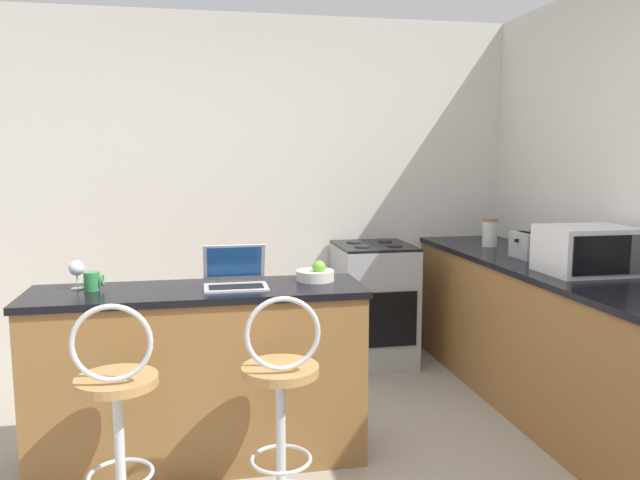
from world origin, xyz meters
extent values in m
cube|color=silver|center=(0.00, 2.33, 1.30)|extent=(12.00, 0.06, 2.60)
cube|color=olive|center=(-0.42, 0.65, 0.43)|extent=(1.63, 0.47, 0.87)
cube|color=black|center=(-0.42, 0.65, 0.89)|extent=(1.66, 0.50, 0.03)
cube|color=olive|center=(1.68, 0.90, 0.43)|extent=(0.64, 2.80, 0.87)
cube|color=black|center=(1.68, 0.90, 0.89)|extent=(0.67, 2.83, 0.03)
cylinder|color=silver|center=(-0.77, 0.15, 0.32)|extent=(0.04, 0.04, 0.61)
torus|color=silver|center=(-0.77, 0.15, 0.22)|extent=(0.28, 0.28, 0.02)
cylinder|color=#B7844C|center=(-0.77, 0.15, 0.63)|extent=(0.34, 0.34, 0.04)
torus|color=silver|center=(-0.77, 0.06, 0.82)|extent=(0.32, 0.02, 0.32)
cylinder|color=silver|center=(-0.08, 0.15, 0.32)|extent=(0.04, 0.04, 0.61)
torus|color=silver|center=(-0.08, 0.15, 0.22)|extent=(0.28, 0.28, 0.02)
cylinder|color=#B7844C|center=(-0.08, 0.15, 0.63)|extent=(0.34, 0.34, 0.04)
torus|color=silver|center=(-0.08, 0.06, 0.82)|extent=(0.32, 0.02, 0.32)
cube|color=#B7BABF|center=(-0.24, 0.62, 0.91)|extent=(0.31, 0.21, 0.01)
cube|color=black|center=(-0.24, 0.61, 0.92)|extent=(0.27, 0.12, 0.00)
cube|color=#B7BABF|center=(-0.24, 0.74, 1.02)|extent=(0.31, 0.08, 0.19)
cube|color=#19478C|center=(-0.24, 0.73, 1.02)|extent=(0.28, 0.06, 0.16)
cube|color=silver|center=(1.72, 0.65, 1.04)|extent=(0.48, 0.38, 0.26)
cube|color=black|center=(1.68, 0.45, 1.04)|extent=(0.34, 0.01, 0.21)
cube|color=#4C4C51|center=(1.89, 0.45, 1.04)|extent=(0.10, 0.01, 0.21)
cube|color=#9EA3A8|center=(1.70, 1.18, 0.99)|extent=(0.21, 0.24, 0.17)
cube|color=black|center=(1.66, 1.18, 1.07)|extent=(0.05, 0.17, 0.00)
cube|color=black|center=(1.74, 1.18, 1.07)|extent=(0.05, 0.17, 0.00)
cube|color=black|center=(1.58, 1.18, 1.02)|extent=(0.02, 0.02, 0.02)
cube|color=#9EA3A8|center=(0.87, 1.98, 0.44)|extent=(0.55, 0.60, 0.88)
cube|color=black|center=(0.87, 1.68, 0.41)|extent=(0.47, 0.01, 0.40)
cube|color=black|center=(0.87, 1.98, 0.89)|extent=(0.55, 0.60, 0.02)
cylinder|color=black|center=(0.75, 1.86, 0.91)|extent=(0.11, 0.11, 0.01)
cylinder|color=black|center=(0.99, 1.86, 0.91)|extent=(0.11, 0.11, 0.01)
cylinder|color=black|center=(0.75, 2.10, 0.91)|extent=(0.11, 0.11, 0.01)
cylinder|color=black|center=(0.99, 2.10, 0.91)|extent=(0.11, 0.11, 0.01)
cylinder|color=silver|center=(1.66, 1.72, 1.00)|extent=(0.11, 0.11, 0.18)
cylinder|color=olive|center=(1.66, 1.72, 1.10)|extent=(0.11, 0.11, 0.02)
cylinder|color=silver|center=(-1.01, 0.76, 0.91)|extent=(0.06, 0.06, 0.00)
cylinder|color=silver|center=(-1.01, 0.76, 0.94)|extent=(0.01, 0.01, 0.07)
sphere|color=silver|center=(-1.01, 0.76, 1.01)|extent=(0.08, 0.08, 0.08)
cylinder|color=#338447|center=(-0.93, 0.71, 0.95)|extent=(0.08, 0.08, 0.09)
torus|color=#338447|center=(-0.88, 0.71, 0.95)|extent=(0.01, 0.06, 0.06)
cylinder|color=silver|center=(0.19, 0.73, 0.93)|extent=(0.20, 0.20, 0.05)
sphere|color=red|center=(0.20, 0.70, 0.98)|extent=(0.06, 0.06, 0.06)
sphere|color=orange|center=(0.20, 0.70, 0.98)|extent=(0.06, 0.06, 0.06)
sphere|color=#66B233|center=(0.20, 0.71, 0.98)|extent=(0.07, 0.07, 0.07)
camera|label=1|loc=(-0.42, -2.45, 1.56)|focal=35.00mm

